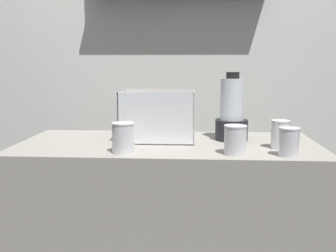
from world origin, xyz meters
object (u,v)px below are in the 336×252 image
Objects in this scene: juice_cup_beet_far_left at (123,140)px; juice_cup_mango_middle at (280,136)px; carrot_display_bin at (156,125)px; juice_cup_mango_right at (289,143)px; juice_cup_mango_left at (235,142)px; blender_pitcher at (232,114)px.

juice_cup_beet_far_left is 0.68m from juice_cup_mango_middle.
juice_cup_mango_right is (0.56, -0.31, -0.02)m from carrot_display_bin.
carrot_display_bin reaches higher than juice_cup_mango_middle.
juice_cup_beet_far_left is at bearing -169.07° from juice_cup_mango_middle.
blender_pitcher is at bearing 87.63° from juice_cup_mango_left.
carrot_display_bin is 1.07× the size of blender_pitcher.
juice_cup_beet_far_left is (-0.11, -0.29, -0.02)m from carrot_display_bin.
juice_cup_mango_right is at bearing -5.41° from juice_cup_mango_left.
carrot_display_bin is 2.73× the size of juice_cup_beet_far_left.
juice_cup_mango_right is (0.00, -0.15, -0.00)m from juice_cup_mango_middle.
juice_cup_beet_far_left is 0.67m from juice_cup_mango_right.
blender_pitcher is at bearing 135.66° from juice_cup_mango_middle.
juice_cup_mango_middle reaches higher than juice_cup_mango_right.
juice_cup_mango_right is (0.67, -0.02, -0.00)m from juice_cup_beet_far_left.
juice_cup_mango_middle is (0.19, -0.19, -0.07)m from blender_pitcher.
juice_cup_mango_middle is (0.21, 0.13, 0.01)m from juice_cup_mango_left.
juice_cup_mango_middle is at bearing -16.12° from carrot_display_bin.
carrot_display_bin reaches higher than juice_cup_mango_left.
carrot_display_bin reaches higher than juice_cup_mango_right.
blender_pitcher reaches higher than juice_cup_mango_middle.
juice_cup_mango_right is at bearing -59.65° from blender_pitcher.
blender_pitcher is at bearing 120.35° from juice_cup_mango_right.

